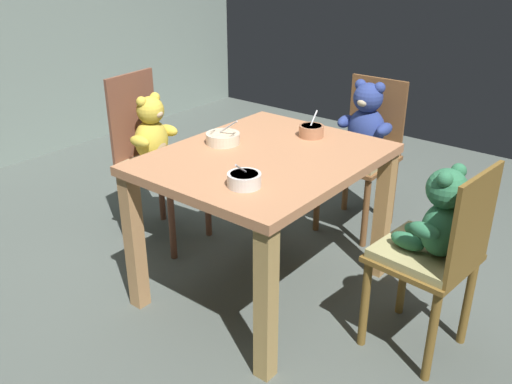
# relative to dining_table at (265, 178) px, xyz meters

# --- Properties ---
(ground_plane) EXTENTS (5.20, 5.20, 0.04)m
(ground_plane) POSITION_rel_dining_table_xyz_m (0.00, 0.00, -0.62)
(ground_plane) COLOR #505853
(dining_table) EXTENTS (1.04, 0.85, 0.71)m
(dining_table) POSITION_rel_dining_table_xyz_m (0.00, 0.00, 0.00)
(dining_table) COLOR #B77A53
(dining_table) RESTS_ON ground_plane
(teddy_chair_far_center) EXTENTS (0.40, 0.45, 0.93)m
(teddy_chair_far_center) POSITION_rel_dining_table_xyz_m (0.05, 0.80, -0.05)
(teddy_chair_far_center) COLOR brown
(teddy_chair_far_center) RESTS_ON ground_plane
(teddy_chair_near_front) EXTENTS (0.40, 0.40, 0.85)m
(teddy_chair_near_front) POSITION_rel_dining_table_xyz_m (0.07, -0.79, -0.06)
(teddy_chair_near_front) COLOR brown
(teddy_chair_near_front) RESTS_ON ground_plane
(teddy_chair_near_right) EXTENTS (0.41, 0.38, 0.88)m
(teddy_chair_near_right) POSITION_rel_dining_table_xyz_m (0.89, -0.02, -0.03)
(teddy_chair_near_right) COLOR brown
(teddy_chair_near_right) RESTS_ON ground_plane
(porridge_bowl_white_near_left) EXTENTS (0.14, 0.13, 0.12)m
(porridge_bowl_white_near_left) POSITION_rel_dining_table_xyz_m (-0.32, -0.15, 0.14)
(porridge_bowl_white_near_left) COLOR silver
(porridge_bowl_white_near_left) RESTS_ON dining_table
(porridge_bowl_terracotta_near_right) EXTENTS (0.13, 0.12, 0.12)m
(porridge_bowl_terracotta_near_right) POSITION_rel_dining_table_xyz_m (0.34, -0.03, 0.14)
(porridge_bowl_terracotta_near_right) COLOR #B37653
(porridge_bowl_terracotta_near_right) RESTS_ON dining_table
(porridge_bowl_cream_far_center) EXTENTS (0.16, 0.17, 0.13)m
(porridge_bowl_cream_far_center) POSITION_rel_dining_table_xyz_m (-0.01, 0.24, 0.14)
(porridge_bowl_cream_far_center) COLOR beige
(porridge_bowl_cream_far_center) RESTS_ON dining_table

